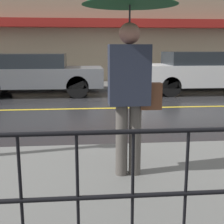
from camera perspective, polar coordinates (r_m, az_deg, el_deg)
name	(u,v)px	position (r m, az deg, el deg)	size (l,w,h in m)	color
ground_plane	(104,108)	(8.36, -1.51, 0.67)	(80.00, 80.00, 0.00)	#262628
sidewalk_near	(134,187)	(3.61, 3.98, -13.46)	(28.00, 2.77, 0.14)	#60605E
sidewalk_far	(96,85)	(12.87, -2.90, 4.87)	(28.00, 1.98, 0.14)	#60605E
lane_marking	(104,108)	(8.36, -1.51, 0.69)	(25.20, 0.12, 0.01)	gold
building_storefront	(94,23)	(13.93, -3.22, 15.91)	(28.00, 0.85, 5.25)	gray
railing_foreground	(160,172)	(2.34, 8.76, -10.79)	(12.00, 0.04, 0.90)	black
pedestrian	(130,29)	(3.47, 3.33, 14.98)	(1.03, 1.03, 2.14)	#4C4742
car_grey	(36,73)	(10.95, -13.78, 6.86)	(4.42, 1.78, 1.40)	slate
car_white	(204,72)	(11.66, 16.54, 7.11)	(4.75, 1.82, 1.46)	silver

